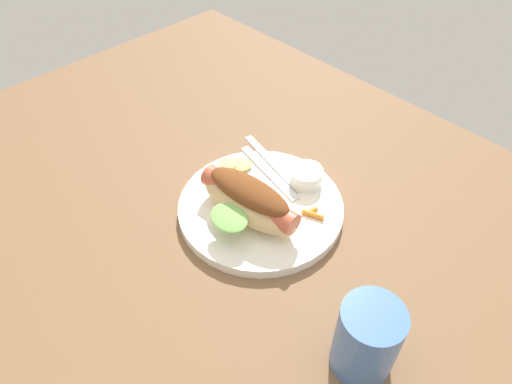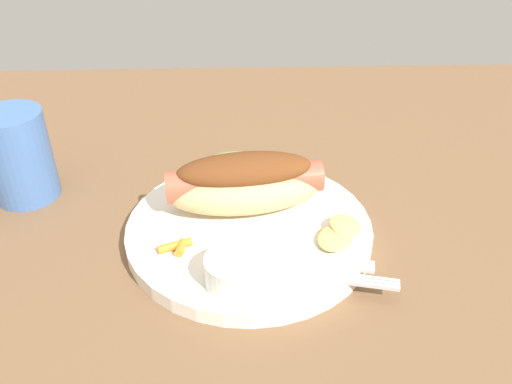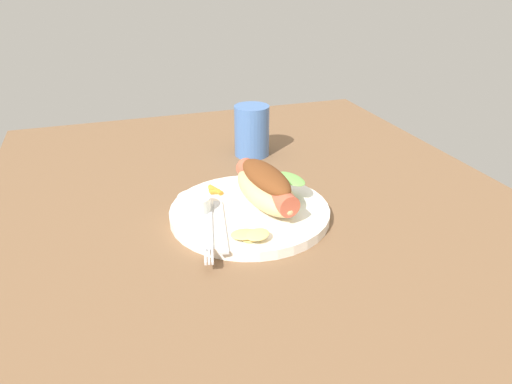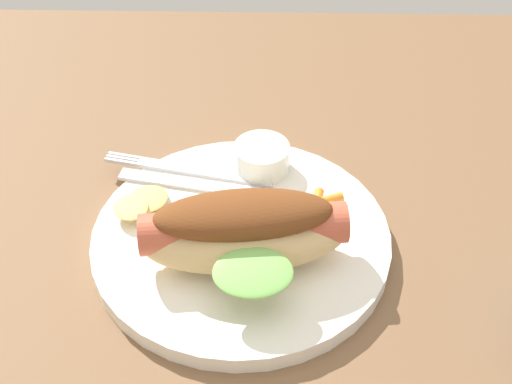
{
  "view_description": "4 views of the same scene",
  "coord_description": "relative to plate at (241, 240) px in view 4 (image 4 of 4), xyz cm",
  "views": [
    {
      "loc": [
        -36.71,
        31.87,
        52.98
      ],
      "look_at": [
        -1.18,
        -2.43,
        3.9
      ],
      "focal_mm": 32.61,
      "sensor_mm": 36.0,
      "label": 1
    },
    {
      "loc": [
        -2.64,
        -46.43,
        35.27
      ],
      "look_at": [
        -1.09,
        -1.18,
        4.45
      ],
      "focal_mm": 37.46,
      "sensor_mm": 36.0,
      "label": 2
    },
    {
      "loc": [
        61.68,
        -22.75,
        37.42
      ],
      "look_at": [
        -0.4,
        -2.21,
        5.04
      ],
      "focal_mm": 33.52,
      "sensor_mm": 36.0,
      "label": 3
    },
    {
      "loc": [
        -4.02,
        37.7,
        43.15
      ],
      "look_at": [
        -3.09,
        -4.33,
        4.93
      ],
      "focal_mm": 48.08,
      "sensor_mm": 36.0,
      "label": 4
    }
  ],
  "objects": [
    {
      "name": "ground_plane",
      "position": [
        1.86,
        2.77,
        -1.7
      ],
      "size": [
        120.0,
        90.0,
        1.8
      ],
      "primitive_type": "cube",
      "color": "brown"
    },
    {
      "name": "plate",
      "position": [
        0.0,
        0.0,
        0.0
      ],
      "size": [
        25.32,
        25.32,
        1.6
      ],
      "primitive_type": "cylinder",
      "color": "white",
      "rests_on": "ground_plane"
    },
    {
      "name": "hot_dog",
      "position": [
        -0.37,
        3.21,
        4.03
      ],
      "size": [
        17.12,
        10.85,
        6.44
      ],
      "rotation": [
        0.0,
        0.0,
        0.11
      ],
      "color": "#DBB77A",
      "rests_on": "plate"
    },
    {
      "name": "sauce_ramekin",
      "position": [
        -1.6,
        -8.48,
        2.13
      ],
      "size": [
        5.16,
        5.16,
        2.67
      ],
      "primitive_type": "cylinder",
      "color": "white",
      "rests_on": "plate"
    },
    {
      "name": "fork",
      "position": [
        4.91,
        -7.85,
        1.0
      ],
      "size": [
        16.12,
        4.71,
        0.4
      ],
      "rotation": [
        0.0,
        0.0,
        -0.22
      ],
      "color": "silver",
      "rests_on": "plate"
    },
    {
      "name": "knife",
      "position": [
        4.07,
        -5.82,
        0.98
      ],
      "size": [
        15.0,
        4.25,
        0.36
      ],
      "primitive_type": "cube",
      "rotation": [
        0.0,
        0.0,
        -0.19
      ],
      "color": "silver",
      "rests_on": "plate"
    },
    {
      "name": "chips_pile",
      "position": [
        8.76,
        -2.71,
        1.44
      ],
      "size": [
        5.67,
        6.29,
        1.37
      ],
      "color": "#D9BE6C",
      "rests_on": "plate"
    },
    {
      "name": "carrot_garnish",
      "position": [
        -7.02,
        -3.89,
        1.22
      ],
      "size": [
        3.43,
        2.34,
        0.86
      ],
      "color": "orange",
      "rests_on": "plate"
    }
  ]
}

